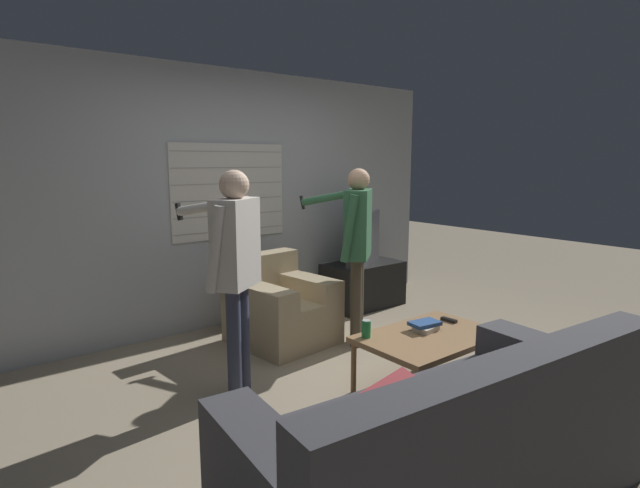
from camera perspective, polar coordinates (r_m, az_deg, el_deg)
ground_plane at (r=3.88m, az=6.09°, el=-15.93°), size 16.00×16.00×0.00m
wall_back at (r=5.16m, az=-9.65°, el=5.11°), size 5.20×0.08×2.55m
couch_blue at (r=2.62m, az=14.59°, el=-21.76°), size 2.14×1.11×0.87m
armchair_beige at (r=4.67m, az=-4.70°, el=-7.26°), size 0.87×0.91×0.79m
coffee_table at (r=3.75m, az=12.36°, el=-10.59°), size 1.01×0.67×0.42m
tv_stand at (r=5.78m, az=4.92°, el=-4.60°), size 0.89×0.53×0.51m
tv at (r=5.68m, az=4.97°, el=0.76°), size 0.75×0.59×0.59m
person_left_standing at (r=3.46m, az=-9.75°, el=-1.51°), size 0.48×0.81×1.60m
person_right_standing at (r=4.44m, az=4.20°, el=1.08°), size 0.52×0.84×1.60m
book_stack at (r=3.80m, az=11.94°, el=-9.14°), size 0.24×0.18×0.06m
soda_can at (r=3.59m, az=5.31°, el=-9.63°), size 0.07×0.07×0.13m
spare_remote at (r=4.05m, az=14.52°, el=-8.41°), size 0.05×0.13×0.02m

